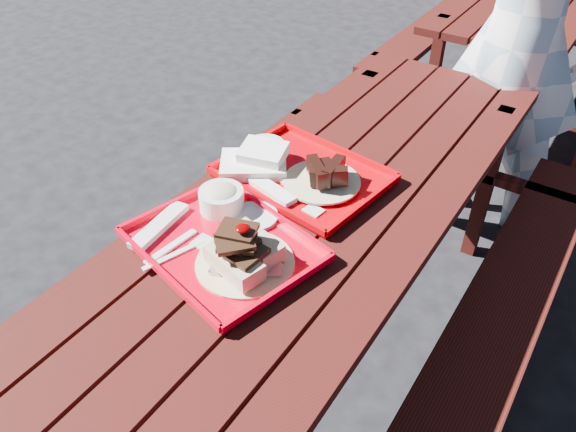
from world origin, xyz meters
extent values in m
plane|color=black|center=(0.00, 0.00, 0.00)|extent=(60.00, 60.00, 0.00)
cube|color=#3E0E0C|center=(-0.30, 0.00, 0.73)|extent=(0.14, 2.40, 0.04)
cube|color=#3E0E0C|center=(-0.15, 0.00, 0.73)|extent=(0.14, 2.40, 0.04)
cube|color=#3E0E0C|center=(0.00, 0.00, 0.73)|extent=(0.14, 2.40, 0.04)
cube|color=#3E0E0C|center=(0.15, 0.00, 0.73)|extent=(0.14, 2.40, 0.04)
cube|color=#3E0E0C|center=(0.30, 0.00, 0.73)|extent=(0.14, 2.40, 0.04)
cube|color=#3E0E0C|center=(-0.58, 0.00, 0.43)|extent=(0.25, 2.40, 0.04)
cube|color=#3E0E0C|center=(-0.58, -0.84, 0.21)|extent=(0.06, 0.06, 0.42)
cube|color=#3E0E0C|center=(-0.58, 0.84, 0.21)|extent=(0.06, 0.06, 0.42)
cube|color=#3E0E0C|center=(0.58, 0.00, 0.43)|extent=(0.25, 2.40, 0.04)
cube|color=#3E0E0C|center=(0.58, 0.84, 0.21)|extent=(0.06, 0.06, 0.42)
cube|color=#3E0E0C|center=(-0.30, 0.96, 0.38)|extent=(0.06, 0.06, 0.75)
cube|color=#3E0E0C|center=(0.30, 0.96, 0.38)|extent=(0.06, 0.06, 0.75)
cube|color=#3E0E0C|center=(0.00, 0.96, 0.43)|extent=(1.40, 0.06, 0.04)
cube|color=#3E0E0C|center=(-0.58, 2.80, 0.43)|extent=(0.25, 2.40, 0.04)
cube|color=#3E0E0C|center=(-0.58, 1.96, 0.21)|extent=(0.06, 0.06, 0.42)
cube|color=#3E0E0C|center=(-0.58, 3.64, 0.21)|extent=(0.06, 0.06, 0.42)
cube|color=#3E0E0C|center=(-0.30, 1.84, 0.38)|extent=(0.06, 0.06, 0.75)
cube|color=#3E0E0C|center=(0.30, 1.84, 0.38)|extent=(0.06, 0.06, 0.75)
cube|color=#3E0E0C|center=(0.00, 1.84, 0.43)|extent=(1.40, 0.06, 0.04)
cube|color=red|center=(-0.12, -0.30, 0.76)|extent=(0.57, 0.49, 0.01)
cube|color=red|center=(-0.07, -0.12, 0.77)|extent=(0.48, 0.13, 0.02)
cube|color=red|center=(-0.17, -0.48, 0.77)|extent=(0.48, 0.13, 0.02)
cube|color=red|center=(0.12, -0.36, 0.77)|extent=(0.11, 0.37, 0.02)
cube|color=red|center=(-0.36, -0.24, 0.77)|extent=(0.11, 0.37, 0.02)
cylinder|color=#CCBE87|center=(-0.02, -0.32, 0.77)|extent=(0.27, 0.27, 0.01)
cube|color=#CEB287|center=(-0.02, -0.37, 0.80)|extent=(0.18, 0.12, 0.05)
cube|color=#CEB287|center=(-0.02, -0.28, 0.80)|extent=(0.18, 0.12, 0.05)
ellipsoid|color=#4F0000|center=(-0.02, -0.32, 0.90)|extent=(0.04, 0.04, 0.02)
cylinder|color=silver|center=(-0.22, -0.17, 0.80)|extent=(0.13, 0.13, 0.07)
ellipsoid|color=#C1B99A|center=(-0.22, -0.17, 0.82)|extent=(0.11, 0.11, 0.05)
cylinder|color=silver|center=(-0.12, -0.15, 0.77)|extent=(0.14, 0.14, 0.01)
cube|color=white|center=(-0.32, -0.34, 0.77)|extent=(0.07, 0.23, 0.02)
cube|color=white|center=(-0.23, -0.39, 0.77)|extent=(0.04, 0.18, 0.01)
cube|color=white|center=(-0.20, -0.41, 0.77)|extent=(0.07, 0.18, 0.01)
cube|color=silver|center=(-0.17, -0.32, 0.77)|extent=(0.06, 0.06, 0.00)
cube|color=#BF0008|center=(-0.12, 0.11, 0.76)|extent=(0.54, 0.45, 0.01)
cube|color=#BF0008|center=(-0.09, 0.30, 0.77)|extent=(0.49, 0.08, 0.02)
cube|color=#BF0008|center=(-0.14, -0.08, 0.77)|extent=(0.49, 0.08, 0.02)
cube|color=#BF0008|center=(0.13, 0.08, 0.77)|extent=(0.07, 0.38, 0.02)
cube|color=#BF0008|center=(-0.36, 0.15, 0.77)|extent=(0.07, 0.38, 0.02)
cube|color=white|center=(-0.06, 0.11, 0.77)|extent=(0.19, 0.19, 0.01)
cylinder|color=beige|center=(-0.04, 0.10, 0.78)|extent=(0.25, 0.25, 0.01)
cylinder|color=white|center=(-0.26, 0.11, 0.79)|extent=(0.12, 0.12, 0.06)
cylinder|color=silver|center=(-0.26, 0.11, 0.83)|extent=(0.13, 0.13, 0.01)
cube|color=white|center=(-0.16, -0.02, 0.77)|extent=(0.21, 0.10, 0.02)
cube|color=silver|center=(0.01, -0.03, 0.77)|extent=(0.06, 0.05, 0.00)
cube|color=white|center=(-0.27, 0.05, 0.77)|extent=(0.26, 0.25, 0.05)
cube|color=white|center=(-0.25, 0.08, 0.82)|extent=(0.17, 0.15, 0.04)
imported|color=#99B8D1|center=(0.22, 1.31, 0.90)|extent=(0.66, 0.43, 1.80)
camera|label=1|loc=(0.68, -1.17, 1.80)|focal=35.00mm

